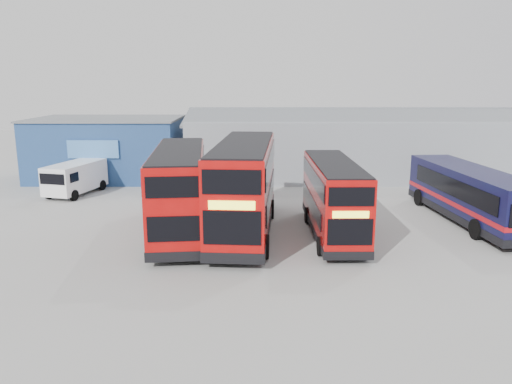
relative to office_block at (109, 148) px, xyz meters
name	(u,v)px	position (x,y,z in m)	size (l,w,h in m)	color
ground_plane	(283,243)	(14.00, -17.99, -2.58)	(120.00, 120.00, 0.00)	gray
office_block	(109,148)	(0.00, 0.00, 0.00)	(12.30, 8.32, 5.12)	navy
maintenance_shed	(361,145)	(22.00, 2.01, 0.02)	(30.50, 12.00, 5.89)	gray
double_decker_left	(180,192)	(8.49, -16.18, -0.28)	(3.68, 11.14, 4.63)	#B20B0A
double_decker_centre	(244,188)	(11.99, -16.08, -0.10)	(3.65, 11.96, 4.99)	#B20B0A
double_decker_right	(333,199)	(16.76, -16.56, -0.58)	(2.50, 9.52, 4.01)	#B20B0A
single_decker_blue	(470,196)	(25.21, -13.96, -1.01)	(3.70, 11.86, 3.17)	black
panel_van	(75,177)	(-0.61, -6.63, -1.28)	(3.37, 5.67, 2.33)	white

